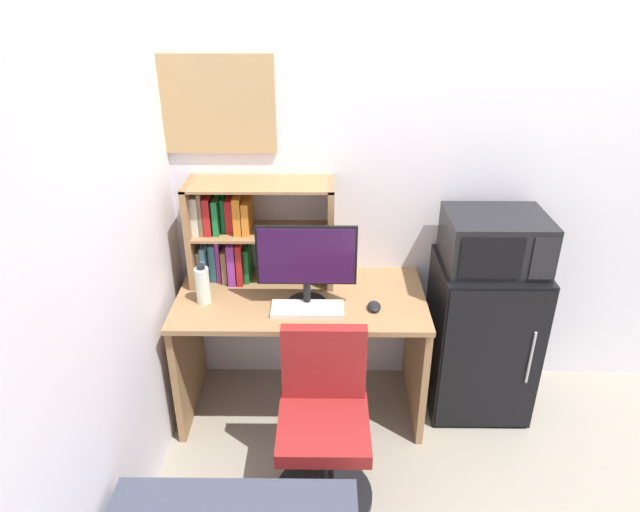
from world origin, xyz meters
TOP-DOWN VIEW (x-y plane):
  - wall_back at (0.40, 0.02)m, footprint 6.40×0.04m
  - wall_left at (-1.62, -1.60)m, footprint 0.04×4.40m
  - desk at (-0.90, -0.33)m, footprint 1.29×0.66m
  - hutch_bookshelf at (-1.23, -0.13)m, footprint 0.76×0.28m
  - monitor at (-0.87, -0.41)m, footprint 0.49×0.20m
  - keyboard at (-0.86, -0.47)m, footprint 0.36×0.15m
  - computer_mouse at (-0.53, -0.45)m, footprint 0.07×0.10m
  - water_bottle at (-1.39, -0.39)m, footprint 0.07×0.07m
  - mini_fridge at (0.08, -0.26)m, footprint 0.54×0.51m
  - microwave at (0.08, -0.26)m, footprint 0.50×0.41m
  - desk_chair at (-0.78, -0.92)m, footprint 0.46×0.46m
  - wall_corkboard at (-1.40, -0.01)m, footprint 0.73×0.02m

SIDE VIEW (x-z plane):
  - desk_chair at x=-0.78m, z-range -0.05..0.80m
  - mini_fridge at x=0.08m, z-range 0.00..0.89m
  - desk at x=-0.90m, z-range 0.15..0.88m
  - keyboard at x=-0.86m, z-range 0.74..0.76m
  - computer_mouse at x=-0.53m, z-range 0.74..0.77m
  - water_bottle at x=-1.39m, z-range 0.73..0.94m
  - monitor at x=-0.87m, z-range 0.76..1.20m
  - hutch_bookshelf at x=-1.23m, z-range 0.74..1.30m
  - microwave at x=0.08m, z-range 0.89..1.16m
  - wall_back at x=0.40m, z-range 0.00..2.60m
  - wall_left at x=-1.62m, z-range 0.00..2.60m
  - wall_corkboard at x=-1.40m, z-range 1.41..1.90m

